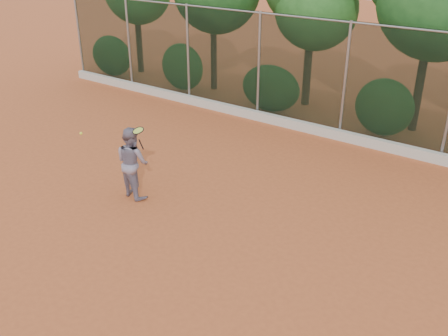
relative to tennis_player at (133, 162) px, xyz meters
The scene contains 6 objects.
ground 2.62m from the tennis_player, 15.05° to the right, with size 80.00×80.00×0.00m, color #B4552A.
concrete_curb 6.66m from the tennis_player, 68.82° to the left, with size 24.00×0.20×0.30m, color beige.
tennis_player is the anchor object (origin of this frame).
chainlink_fence 6.86m from the tennis_player, 69.37° to the left, with size 24.09×0.09×3.50m.
tennis_racket 0.99m from the tennis_player, 17.20° to the right, with size 0.31×0.31×0.54m.
tennis_ball_in_flight 1.41m from the tennis_player, 160.83° to the right, with size 0.07×0.07×0.07m.
Camera 1 is at (5.59, -6.62, 5.75)m, focal length 40.00 mm.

